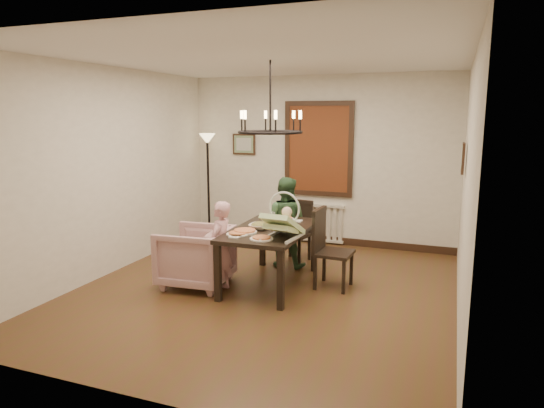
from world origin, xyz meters
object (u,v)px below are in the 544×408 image
Objects in this scene: chair_right at (334,248)px; elderly_woman at (220,254)px; chair_far at (295,231)px; seated_man at (285,230)px; armchair at (196,256)px; baby_bouncer at (283,222)px; dining_table at (270,235)px; drinking_glass at (274,224)px; floor_lamp at (208,187)px.

chair_right reaches higher than elderly_woman.
seated_man is (-0.06, -0.27, 0.08)m from chair_far.
armchair is at bearing 111.20° from chair_right.
baby_bouncer is at bearing -67.31° from chair_far.
elderly_woman is at bearing -97.24° from chair_far.
chair_right is 1.08× the size of elderly_woman.
seated_man is at bearing 57.71° from chair_right.
baby_bouncer is at bearing 83.09° from armchair.
dining_table is 1.10m from chair_far.
drinking_glass is at bearing 101.75° from armchair.
chair_far is at bearing -104.22° from seated_man.
chair_right is at bearing 13.08° from dining_table.
seated_man reaches higher than elderly_woman.
seated_man reaches higher than chair_right.
drinking_glass is (0.07, -0.06, 0.16)m from dining_table.
chair_right reaches higher than drinking_glass.
elderly_woman is 0.87× the size of seated_man.
chair_far is 1.21m from drinking_glass.
chair_far is 0.85× the size of seated_man.
floor_lamp reaches higher than seated_man.
floor_lamp is at bearing 133.74° from dining_table.
dining_table is at bearing -45.24° from floor_lamp.
elderly_woman is 2.75m from floor_lamp.
baby_bouncer reaches higher than elderly_woman.
chair_right is 0.56× the size of floor_lamp.
baby_bouncer reaches higher than drinking_glass.
floor_lamp is (-1.96, 1.97, 0.08)m from drinking_glass.
chair_right reaches higher than armchair.
elderly_woman reaches higher than chair_far.
seated_man reaches higher than drinking_glass.
armchair is 0.90× the size of elderly_woman.
elderly_woman is at bearing -147.63° from drinking_glass.
chair_far is 1.59× the size of baby_bouncer.
floor_lamp is (-2.20, 2.30, -0.03)m from baby_bouncer.
chair_far is 0.51× the size of floor_lamp.
armchair is (-0.87, -1.43, -0.07)m from chair_far.
chair_right reaches higher than chair_far.
floor_lamp is at bearing -160.60° from armchair.
floor_lamp is (-1.89, 1.91, 0.24)m from dining_table.
floor_lamp is (-1.00, 2.25, 0.52)m from armchair.
chair_right is (0.78, 0.20, -0.15)m from dining_table.
drinking_glass reaches higher than dining_table.
seated_man reaches higher than dining_table.
chair_right reaches higher than dining_table.
armchair is at bearing -163.71° from drinking_glass.
dining_table is at bearing 138.19° from drinking_glass.
armchair is at bearing -111.11° from chair_far.
chair_right is (0.81, -0.89, 0.05)m from chair_far.
drinking_glass is at bearing -42.83° from dining_table.
baby_bouncer is 0.32× the size of floor_lamp.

